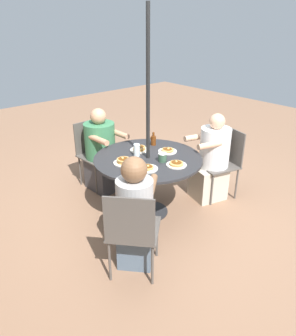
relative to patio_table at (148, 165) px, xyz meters
name	(u,v)px	position (x,y,z in m)	size (l,w,h in m)	color
ground_plane	(148,212)	(0.00, 0.00, -0.62)	(12.00, 12.00, 0.00)	#8C664C
patio_table	(148,165)	(0.00, 0.00, 0.00)	(1.21, 1.21, 0.71)	#28282B
umbrella_pole	(148,121)	(0.00, 0.00, 0.52)	(0.04, 0.04, 2.27)	black
patio_chair_north	(132,229)	(-0.70, 0.79, -0.11)	(0.62, 0.62, 0.88)	#514C47
diner_north	(135,216)	(-0.58, 0.66, -0.10)	(0.55, 0.56, 1.10)	slate
patio_chair_east	(223,159)	(-0.29, -1.01, -0.11)	(0.55, 0.55, 0.88)	#514C47
diner_east	(212,161)	(-0.24, -0.84, -0.12)	(0.48, 0.57, 1.11)	beige
patio_chair_south	(94,150)	(1.05, 0.05, -0.11)	(0.46, 0.46, 0.88)	#514C47
diner_south	(102,154)	(0.87, 0.05, -0.13)	(0.58, 0.41, 1.10)	#3D3D42
pancake_plate_a	(176,164)	(-0.36, -0.09, 0.11)	(0.22, 0.22, 0.05)	silver
pancake_plate_b	(167,151)	(-0.02, -0.28, 0.11)	(0.22, 0.22, 0.04)	silver
pancake_plate_c	(147,168)	(-0.23, 0.20, 0.11)	(0.22, 0.22, 0.04)	silver
pancake_plate_d	(139,149)	(0.23, -0.06, 0.12)	(0.22, 0.22, 0.06)	silver
pancake_plate_e	(124,161)	(0.05, 0.30, 0.12)	(0.22, 0.22, 0.06)	silver
syrup_bottle	(153,140)	(0.25, -0.31, 0.16)	(0.09, 0.06, 0.16)	#602D0F
coffee_cup	(162,157)	(-0.18, -0.05, 0.15)	(0.09, 0.09, 0.10)	#33513D
drinking_glass_a	(137,150)	(0.12, 0.06, 0.17)	(0.07, 0.07, 0.14)	silver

